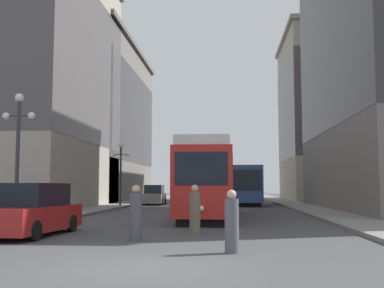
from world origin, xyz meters
name	(u,v)px	position (x,y,z in m)	size (l,w,h in m)	color
ground_plane	(145,268)	(0.00, 0.00, 0.00)	(200.00, 200.00, 0.00)	#424244
sidewalk_left	(141,201)	(-7.60, 40.00, 0.07)	(2.52, 120.00, 0.15)	gray
sidewalk_right	(284,202)	(7.60, 40.00, 0.07)	(2.52, 120.00, 0.15)	gray
streetcar	(206,179)	(0.56, 15.74, 2.10)	(2.83, 12.91, 3.89)	black
transit_bus	(245,184)	(3.38, 33.94, 1.95)	(2.64, 11.34, 3.45)	black
parked_car_left_near	(154,196)	(-5.05, 33.06, 0.84)	(1.98, 4.47, 1.82)	black
parked_car_left_mid	(33,211)	(-5.04, 6.05, 0.84)	(2.10, 4.87, 1.82)	black
pedestrian_crossing_near	(232,224)	(1.85, 2.30, 0.75)	(0.36, 0.36, 1.62)	#4C4C56
pedestrian_crossing_far	(136,215)	(-1.17, 4.89, 0.82)	(0.39, 0.39, 1.75)	#4C4C56
pedestrian_on_sidewalk	(195,211)	(0.56, 7.15, 0.82)	(0.40, 0.40, 1.76)	#6B5B4C
lamp_post_left_near	(18,138)	(-6.95, 8.80, 3.73)	(1.41, 0.36, 5.44)	#333338
lamp_post_left_far	(121,164)	(-6.95, 27.54, 3.49)	(1.41, 0.36, 5.04)	#333338
building_left_corner	(81,121)	(-15.26, 42.86, 9.24)	(13.40, 23.80, 18.00)	slate
building_left_midblock	(5,75)	(-16.29, 26.18, 10.72)	(15.45, 18.31, 20.85)	#A89E8E
building_right_corner	(351,115)	(16.75, 47.20, 10.34)	(16.37, 16.23, 20.11)	#B2A893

